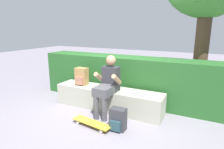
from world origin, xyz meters
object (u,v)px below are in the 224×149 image
at_px(skateboard_near_person, 92,123).
at_px(backpack_on_ground, 118,120).
at_px(backpack_on_bench, 81,77).
at_px(person_skater, 108,83).
at_px(bench_main, 108,99).

bearing_deg(skateboard_near_person, backpack_on_ground, 14.06).
bearing_deg(skateboard_near_person, backpack_on_bench, 133.82).
distance_m(person_skater, backpack_on_bench, 0.83).
bearing_deg(backpack_on_bench, person_skater, -14.95).
bearing_deg(person_skater, backpack_on_bench, 165.05).
xyz_separation_m(skateboard_near_person, backpack_on_ground, (0.48, 0.12, 0.12)).
bearing_deg(backpack_on_ground, person_skater, 133.17).
xyz_separation_m(bench_main, backpack_on_ground, (0.59, -0.73, -0.04)).
relative_size(bench_main, person_skater, 2.00).
distance_m(backpack_on_bench, backpack_on_ground, 1.54).
height_order(person_skater, backpack_on_bench, person_skater).
distance_m(skateboard_near_person, backpack_on_bench, 1.30).
relative_size(person_skater, backpack_on_bench, 3.06).
height_order(skateboard_near_person, backpack_on_bench, backpack_on_bench).
bearing_deg(backpack_on_bench, skateboard_near_person, -46.18).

